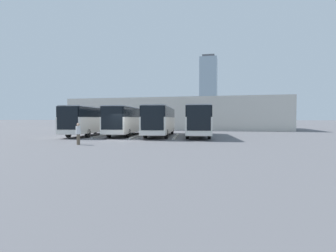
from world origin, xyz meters
TOP-DOWN VIEW (x-y plane):
  - ground_plane at (0.00, 0.00)m, footprint 600.00×600.00m
  - bus_0 at (-6.46, -6.50)m, footprint 4.19×12.75m
  - curb_divider_0 at (-4.31, -4.64)m, footprint 1.31×7.66m
  - bus_1 at (-2.16, -6.14)m, footprint 4.19×12.75m
  - curb_divider_1 at (0.00, -4.29)m, footprint 1.31×7.66m
  - bus_2 at (2.15, -6.60)m, footprint 4.19×12.75m
  - curb_divider_2 at (4.31, -4.74)m, footprint 1.31×7.66m
  - bus_3 at (6.46, -5.64)m, footprint 4.19×12.75m
  - pedestrian at (1.49, 5.10)m, footprint 0.53×0.53m
  - station_building at (0.00, -27.07)m, footprint 40.03×16.08m
  - office_tower at (11.05, -234.14)m, footprint 16.28×16.28m

SIDE VIEW (x-z plane):
  - ground_plane at x=0.00m, z-range 0.00..0.00m
  - curb_divider_0 at x=-4.31m, z-range 0.00..0.15m
  - curb_divider_1 at x=0.00m, z-range 0.00..0.15m
  - curb_divider_2 at x=4.31m, z-range 0.00..0.15m
  - pedestrian at x=1.49m, z-range 0.06..1.76m
  - bus_0 at x=-6.46m, z-range 0.19..3.60m
  - bus_1 at x=-2.16m, z-range 0.19..3.60m
  - bus_2 at x=2.15m, z-range 0.19..3.60m
  - bus_3 at x=6.46m, z-range 0.19..3.60m
  - station_building at x=0.00m, z-range 0.02..5.82m
  - office_tower at x=11.05m, z-range -0.60..62.62m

